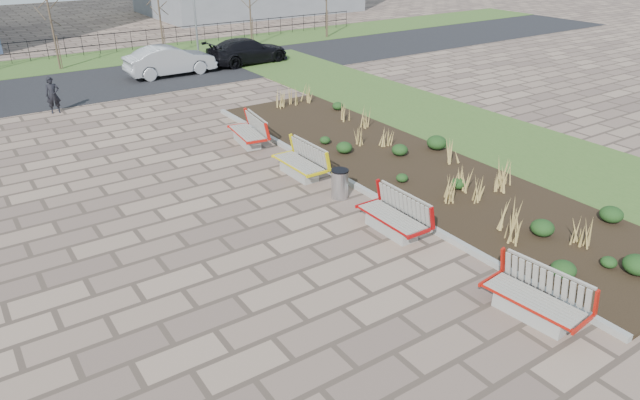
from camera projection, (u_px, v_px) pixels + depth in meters
ground at (341, 308)px, 11.91m from camera, size 120.00×120.00×0.00m
planting_bed at (405, 166)px, 18.78m from camera, size 4.50×18.00×0.10m
planting_curb at (348, 182)px, 17.59m from camera, size 0.16×18.00×0.15m
grass_verge_near at (501, 140)px, 21.20m from camera, size 5.00×38.00×0.04m
grass_verge_far at (55, 64)px, 32.77m from camera, size 80.00×5.00×0.04m
road at (81, 86)px, 28.31m from camera, size 80.00×7.00×0.02m
bench_a at (534, 297)px, 11.40m from camera, size 1.12×2.19×1.00m
bench_b at (392, 215)px, 14.64m from camera, size 0.90×2.10×1.00m
bench_c at (299, 161)px, 17.99m from camera, size 0.92×2.11×1.00m
bench_d at (246, 131)px, 20.63m from camera, size 1.16×2.20×1.00m
litter_bin at (340, 184)px, 16.57m from camera, size 0.49×0.49×0.85m
pedestrian at (53, 95)px, 24.00m from camera, size 0.60×0.43×1.54m
car_silver at (170, 60)px, 30.08m from camera, size 4.69×1.69×1.54m
car_black at (247, 51)px, 32.70m from camera, size 5.06×2.41×1.42m
tree_c at (53, 32)px, 30.78m from camera, size 1.40×1.40×4.00m
tree_d at (161, 22)px, 33.81m from camera, size 1.40×1.40×4.00m
tree_e at (250, 14)px, 36.85m from camera, size 1.40×1.40×4.00m
tree_f at (326, 8)px, 39.89m from camera, size 1.40×1.40×4.00m
lamp_east at (194, 3)px, 34.02m from camera, size 0.24×0.60×6.00m
railing_fence at (47, 49)px, 33.62m from camera, size 44.00×0.10×1.20m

